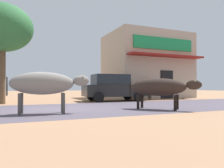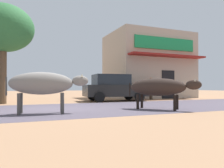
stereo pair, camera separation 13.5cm
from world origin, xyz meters
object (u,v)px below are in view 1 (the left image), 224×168
object	(u,v)px
cow_near_brown	(44,84)
cow_far_dark	(159,87)
pedestrian_by_shop	(150,87)
roadside_tree	(2,28)
parked_hatchback_car	(113,87)

from	to	relation	value
cow_near_brown	cow_far_dark	size ratio (longest dim) A/B	1.11
cow_far_dark	pedestrian_by_shop	bearing A→B (deg)	60.03
pedestrian_by_shop	roadside_tree	bearing A→B (deg)	-178.31
roadside_tree	parked_hatchback_car	xyz separation A→B (m)	(6.20, -0.12, -3.07)
cow_far_dark	pedestrian_by_shop	size ratio (longest dim) A/B	1.56
parked_hatchback_car	pedestrian_by_shop	bearing A→B (deg)	7.47
parked_hatchback_car	cow_near_brown	world-z (taller)	parked_hatchback_car
roadside_tree	parked_hatchback_car	bearing A→B (deg)	-1.09
parked_hatchback_car	pedestrian_by_shop	world-z (taller)	parked_hatchback_car
cow_far_dark	pedestrian_by_shop	xyz separation A→B (m)	(3.25, 5.64, 0.03)
parked_hatchback_car	cow_far_dark	bearing A→B (deg)	-93.28
cow_far_dark	parked_hatchback_car	bearing A→B (deg)	86.72
cow_far_dark	pedestrian_by_shop	distance (m)	6.51
cow_near_brown	roadside_tree	bearing A→B (deg)	107.34
cow_far_dark	cow_near_brown	bearing A→B (deg)	175.70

